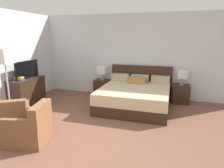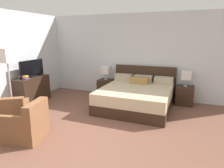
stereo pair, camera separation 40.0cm
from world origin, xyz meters
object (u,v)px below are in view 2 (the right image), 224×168
Objects in this scene: nightstand_left at (106,88)px; book_blue_cover at (23,77)px; book_red_cover at (24,78)px; book_small_top at (24,76)px; table_lamp_left at (106,70)px; tv at (32,69)px; floor_lamp at (7,60)px; nightstand_right at (185,96)px; table_lamp_right at (186,75)px; bed at (137,96)px; armchair_companion at (26,125)px; armchair_by_window at (10,117)px; dresser at (32,89)px.

book_blue_cover reaches higher than nightstand_left.
book_small_top is (0.00, 0.00, 0.06)m from book_red_cover.
tv reaches higher than table_lamp_left.
floor_lamp is (0.53, -0.91, 0.61)m from book_blue_cover.
floor_lamp is at bearing -116.23° from table_lamp_left.
table_lamp_left reaches higher than nightstand_right.
table_lamp_right reaches higher than nightstand_right.
bed is 3.35m from floor_lamp.
nightstand_right is 2.10× the size of book_red_cover.
armchair_companion is (-2.74, -3.24, 0.01)m from nightstand_right.
table_lamp_right is at bearing 42.42° from armchair_by_window.
book_blue_cover is 1.74m from armchair_by_window.
book_small_top is at bearing -87.53° from dresser.
book_small_top is at bearing -158.31° from table_lamp_right.
armchair_by_window is at bearing -137.58° from table_lamp_right.
table_lamp_left is at bearing 149.82° from bed.
floor_lamp reaches higher than bed.
armchair_by_window reaches higher than nightstand_left.
dresser is 4.21× the size of book_blue_cover.
nightstand_left is at bearing 43.40° from book_red_cover.
book_red_cover is at bearing -88.39° from dresser.
table_lamp_left is 0.53× the size of armchair_companion.
table_lamp_right is 4.63m from book_blue_cover.
bed is at bearing -149.89° from nightstand_right.
armchair_by_window reaches higher than nightstand_right.
table_lamp_right is 4.29m from armchair_companion.
book_blue_cover is (-4.30, -1.70, 0.53)m from nightstand_right.
table_lamp_left is 2.49m from book_blue_cover.
armchair_companion is (1.55, -1.82, -0.11)m from dresser.
book_red_cover is (0.01, -0.35, -0.23)m from tv.
nightstand_right is 0.66× the size of armchair_companion.
armchair_companion is at bearing -130.25° from nightstand_right.
book_red_cover is (-4.28, -1.70, 0.50)m from nightstand_right.
tv is (0.00, 0.07, 0.61)m from dresser.
book_small_top is at bearing -88.46° from tv.
armchair_by_window is (0.93, -1.36, -0.49)m from book_red_cover.
armchair_by_window is (-0.87, -3.06, 0.01)m from nightstand_left.
bed is at bearing 17.89° from book_small_top.
book_small_top reaches higher than armchair_by_window.
bed reaches higher than armchair_by_window.
bed is at bearing -149.84° from table_lamp_right.
tv reaches higher than armchair_companion.
nightstand_right is 4.64m from book_red_cover.
table_lamp_left reaches higher than dresser.
armchair_companion is (-0.26, -3.24, 0.01)m from nightstand_left.
dresser is 1.15× the size of armchair_by_window.
nightstand_left is 0.32× the size of floor_lamp.
dresser is 0.65× the size of floor_lamp.
nightstand_left and nightstand_right have the same top height.
nightstand_right is 4.25m from armchair_companion.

